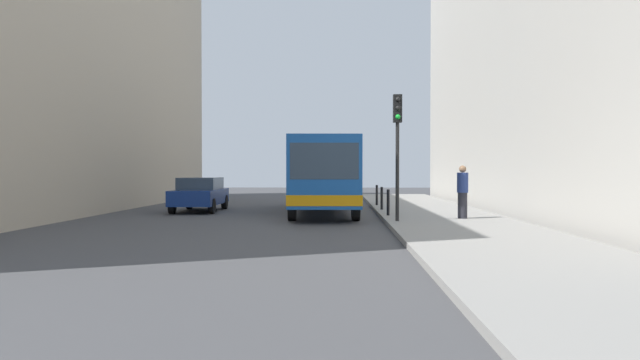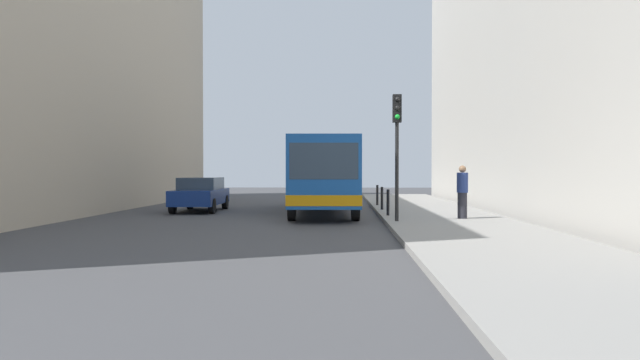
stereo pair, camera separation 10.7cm
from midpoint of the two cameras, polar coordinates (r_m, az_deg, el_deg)
The scene contains 11 objects.
ground_plane at distance 20.28m, azimuth -2.95°, elevation -4.12°, with size 80.00×80.00×0.00m, color #424244.
sidewalk at distance 20.54m, azimuth 12.28°, elevation -3.86°, with size 4.40×40.00×0.15m, color gray.
building_left at distance 28.20m, azimuth -26.90°, elevation 13.59°, with size 7.00×32.00×16.02m, color #B2A38C.
building_right at distance 26.73m, azimuth 24.08°, elevation 13.92°, with size 7.00×32.00×15.65m, color #BCB7AD.
bus at distance 24.38m, azimuth 0.17°, elevation 0.80°, with size 2.92×11.10×3.00m.
car_beside_bus at distance 25.78m, azimuth -11.92°, elevation -1.31°, with size 1.94×4.44×1.48m.
traffic_light at distance 18.82m, azimuth 7.54°, elevation 4.64°, with size 0.28×0.33×4.10m.
bollard_near at distance 21.11m, azimuth 6.63°, elevation -2.22°, with size 0.11×0.11×0.95m, color black.
bollard_mid at distance 24.23m, azimuth 6.02°, elevation -1.81°, with size 0.11×0.11×0.95m, color black.
bollard_far at distance 27.36m, azimuth 5.55°, elevation -1.50°, with size 0.11×0.11×0.95m, color black.
pedestrian_near_signal at distance 20.23m, azimuth 13.82°, elevation -1.14°, with size 0.38×0.38×1.81m.
Camera 1 is at (1.65, -20.13, 1.79)m, focal length 32.25 mm.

